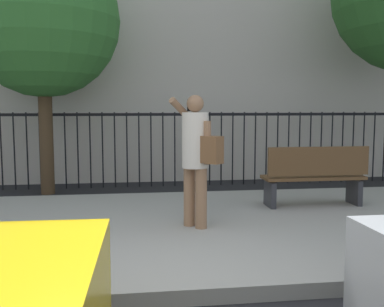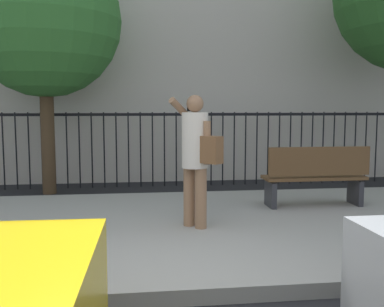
% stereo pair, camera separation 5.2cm
% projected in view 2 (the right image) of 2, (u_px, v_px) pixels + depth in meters
% --- Properties ---
extents(sidewalk, '(28.00, 4.40, 0.15)m').
position_uv_depth(sidewalk, '(154.00, 229.00, 5.93)').
color(sidewalk, '#9E9B93').
rests_on(sidewalk, ground).
extents(iron_fence, '(12.03, 0.04, 1.60)m').
position_uv_depth(iron_fence, '(146.00, 139.00, 9.48)').
color(iron_fence, black).
rests_on(iron_fence, ground).
extents(pedestrian_on_phone, '(0.67, 0.70, 1.70)m').
position_uv_depth(pedestrian_on_phone, '(197.00, 151.00, 5.66)').
color(pedestrian_on_phone, '#936B4C').
rests_on(pedestrian_on_phone, sidewalk).
extents(street_bench, '(1.60, 0.45, 0.95)m').
position_uv_depth(street_bench, '(316.00, 175.00, 6.91)').
color(street_bench, brown).
rests_on(street_bench, sidewalk).
extents(street_tree_far, '(2.93, 2.93, 4.82)m').
position_uv_depth(street_tree_far, '(44.00, 21.00, 8.46)').
color(street_tree_far, '#4C3823').
rests_on(street_tree_far, ground).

